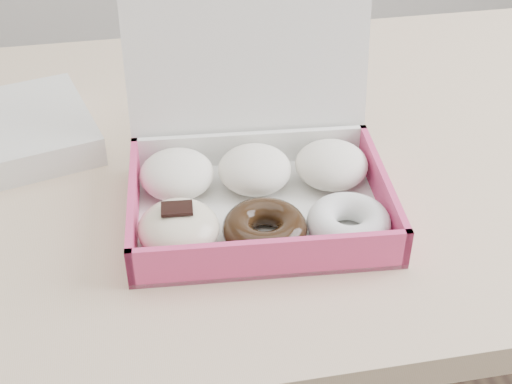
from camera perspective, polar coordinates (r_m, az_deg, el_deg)
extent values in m
cube|color=#CDAD87|center=(1.00, -0.17, 2.57)|extent=(1.20, 0.80, 0.04)
cylinder|color=#CDAD87|center=(1.65, 16.69, 0.24)|extent=(0.05, 0.05, 0.71)
cube|color=white|center=(0.86, 0.28, -1.74)|extent=(0.32, 0.25, 0.01)
cube|color=#D4396F|center=(0.76, 1.19, -5.39)|extent=(0.31, 0.03, 0.05)
cube|color=white|center=(0.93, -0.45, 3.41)|extent=(0.31, 0.03, 0.05)
cube|color=#D4396F|center=(0.85, -9.77, -1.19)|extent=(0.03, 0.22, 0.05)
cube|color=#D4396F|center=(0.87, 10.04, 0.09)|extent=(0.03, 0.22, 0.05)
cube|color=white|center=(0.91, -0.62, 8.75)|extent=(0.31, 0.06, 0.22)
ellipsoid|color=white|center=(0.88, -6.35, 1.43)|extent=(0.10, 0.10, 0.05)
ellipsoid|color=white|center=(0.89, -0.09, 1.83)|extent=(0.10, 0.10, 0.05)
ellipsoid|color=white|center=(0.90, 6.05, 2.19)|extent=(0.10, 0.10, 0.05)
ellipsoid|color=beige|center=(0.80, -6.21, -2.90)|extent=(0.10, 0.10, 0.05)
cube|color=black|center=(0.78, -6.35, -1.32)|extent=(0.04, 0.03, 0.00)
torus|color=black|center=(0.81, 0.71, -2.94)|extent=(0.10, 0.10, 0.03)
torus|color=white|center=(0.82, 7.43, -2.45)|extent=(0.10, 0.10, 0.03)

